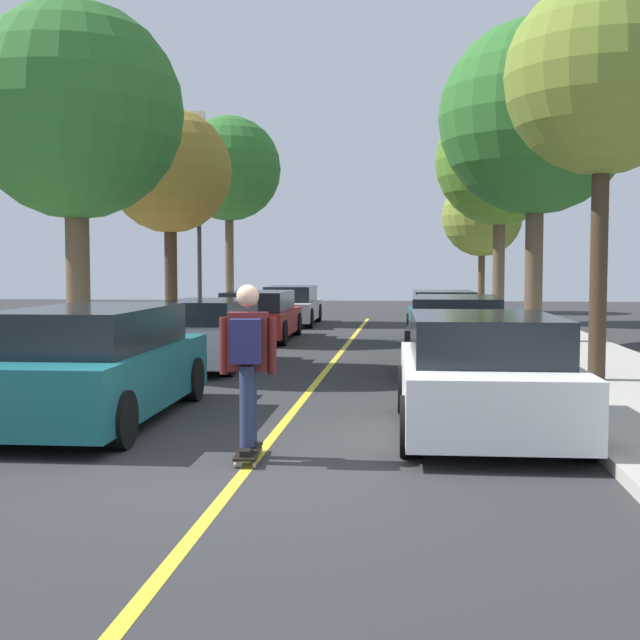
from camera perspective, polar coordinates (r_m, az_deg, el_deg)
The scene contains 19 objects.
ground at distance 8.17m, azimuth -5.20°, elevation -10.32°, with size 80.00×80.00×0.00m, color #2D2D30.
center_line at distance 12.04m, azimuth -1.43°, elevation -5.74°, with size 0.12×39.20×0.01m, color gold.
parked_car_left_nearest at distance 11.06m, azimuth -15.16°, elevation -2.94°, with size 2.03×4.67×1.45m.
parked_car_left_near at distance 16.55m, azimuth -7.87°, elevation -0.90°, with size 1.88×4.04×1.31m.
parked_car_left_far at distance 22.40m, azimuth -4.16°, elevation 0.30°, with size 1.93×4.55×1.31m.
parked_car_left_farthest at distance 28.29m, azimuth -2.00°, elevation 1.00°, with size 1.89×4.56×1.30m.
parked_car_right_nearest at distance 10.07m, azimuth 11.06°, elevation -3.67°, with size 2.05×4.06×1.40m.
parked_car_right_near at distance 15.86m, azimuth 9.26°, elevation -0.96°, with size 1.97×4.30×1.41m.
parked_car_right_far at distance 22.40m, azimuth 8.36°, elevation 0.24°, with size 1.93×4.45×1.33m.
street_tree_left_nearest at distance 16.46m, azimuth -16.36°, elevation 13.41°, with size 3.97×3.97×6.67m.
street_tree_left_near at distance 22.10m, azimuth -10.20°, elevation 9.91°, with size 3.18×3.18×5.87m.
street_tree_left_far at distance 29.02m, azimuth -6.23°, elevation 10.18°, with size 3.54×3.54×6.92m.
street_tree_right_nearest at distance 14.48m, azimuth 18.71°, elevation 15.34°, with size 3.10×3.10×6.39m.
street_tree_right_near at distance 21.48m, azimuth 14.52°, elevation 13.18°, with size 4.71×4.71×7.80m.
street_tree_right_far at distance 29.54m, azimuth 12.17°, elevation 10.51°, with size 4.38×4.38×7.60m.
street_tree_right_farthest at distance 36.26m, azimuth 10.99°, elevation 6.94°, with size 3.39×3.39×5.64m.
streetlamp at distance 23.28m, azimuth -8.25°, elevation 7.55°, with size 0.36×0.24×6.02m.
skateboard at distance 8.67m, azimuth -4.89°, elevation -8.91°, with size 0.29×0.86×0.10m.
skateboarder at distance 8.47m, azimuth -4.95°, elevation -2.53°, with size 0.59×0.71×1.69m.
Camera 1 is at (1.57, -7.77, 1.98)m, focal length 46.96 mm.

